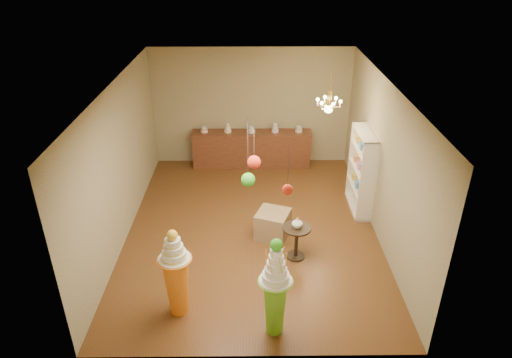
{
  "coord_description": "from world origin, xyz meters",
  "views": [
    {
      "loc": [
        0.0,
        -7.82,
        5.26
      ],
      "look_at": [
        0.08,
        0.0,
        1.14
      ],
      "focal_mm": 32.0,
      "sensor_mm": 36.0,
      "label": 1
    }
  ],
  "objects_px": {
    "pedestal_green": "(275,295)",
    "pedestal_orange": "(177,279)",
    "sideboard": "(252,148)",
    "round_table": "(296,238)"
  },
  "relations": [
    {
      "from": "pedestal_green",
      "to": "round_table",
      "type": "xyz_separation_m",
      "value": [
        0.48,
        1.81,
        -0.27
      ]
    },
    {
      "from": "pedestal_green",
      "to": "sideboard",
      "type": "xyz_separation_m",
      "value": [
        -0.33,
        5.74,
        -0.22
      ]
    },
    {
      "from": "pedestal_green",
      "to": "round_table",
      "type": "distance_m",
      "value": 1.89
    },
    {
      "from": "pedestal_green",
      "to": "pedestal_orange",
      "type": "distance_m",
      "value": 1.56
    },
    {
      "from": "pedestal_green",
      "to": "sideboard",
      "type": "relative_size",
      "value": 0.55
    },
    {
      "from": "pedestal_orange",
      "to": "sideboard",
      "type": "relative_size",
      "value": 0.51
    },
    {
      "from": "pedestal_green",
      "to": "round_table",
      "type": "bearing_deg",
      "value": 75.09
    },
    {
      "from": "pedestal_green",
      "to": "round_table",
      "type": "height_order",
      "value": "pedestal_green"
    },
    {
      "from": "pedestal_orange",
      "to": "round_table",
      "type": "bearing_deg",
      "value": 34.85
    },
    {
      "from": "pedestal_green",
      "to": "pedestal_orange",
      "type": "xyz_separation_m",
      "value": [
        -1.49,
        0.43,
        -0.05
      ]
    }
  ]
}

